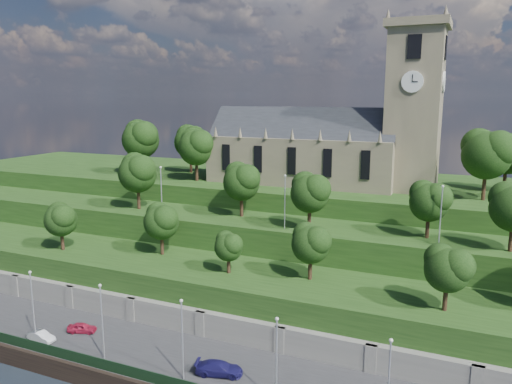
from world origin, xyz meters
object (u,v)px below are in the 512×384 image
at_px(car_right, 219,368).
at_px(church, 331,140).
at_px(car_middle, 41,336).
at_px(car_left, 82,328).

bearing_deg(car_right, church, -15.11).
distance_m(church, car_middle, 52.57).
height_order(church, car_middle, church).
distance_m(car_middle, car_right, 22.28).
bearing_deg(car_right, car_middle, 79.73).
height_order(church, car_right, church).
distance_m(church, car_left, 48.48).
bearing_deg(car_left, church, -45.77).
bearing_deg(church, car_left, -115.86).
distance_m(church, car_right, 45.90).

